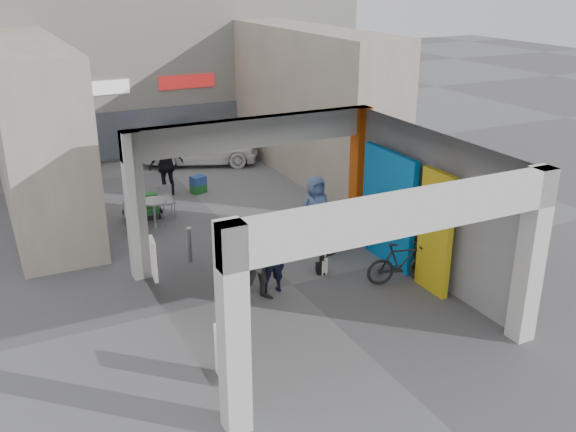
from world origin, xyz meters
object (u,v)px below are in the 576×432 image
man_with_dog (271,256)px  produce_stand (142,210)px  man_elderly (315,210)px  bicycle_front (352,234)px  white_van (200,145)px  man_back_turned (261,262)px  bicycle_rear (402,263)px  man_crates (167,165)px  border_collie (322,265)px  cafe_set (148,213)px

man_with_dog → produce_stand: bearing=-72.5°
man_elderly → bicycle_front: size_ratio=0.97×
produce_stand → white_van: (3.39, 4.68, 0.45)m
man_back_turned → man_elderly: man_back_turned is taller
produce_stand → man_back_turned: bearing=-77.2°
bicycle_rear → man_crates: bearing=33.5°
man_with_dog → man_back_turned: size_ratio=0.97×
border_collie → white_van: bearing=108.1°
bicycle_rear → cafe_set: bearing=48.2°
produce_stand → man_elderly: 5.26m
man_back_turned → man_crates: bearing=96.3°
produce_stand → bicycle_rear: 7.96m
man_with_dog → white_van: bearing=-97.2°
man_back_turned → border_collie: bearing=24.1°
white_van → cafe_set: bearing=168.8°
bicycle_rear → bicycle_front: bearing=17.0°
bicycle_rear → white_van: white_van is taller
man_crates → bicycle_rear: 8.98m
bicycle_rear → white_van: (-0.94, 11.36, 0.23)m
man_with_dog → white_van: 10.61m
man_crates → man_with_dog: bearing=82.6°
bicycle_rear → white_van: bearing=18.4°
man_elderly → bicycle_front: man_elderly is taller
man_with_dog → man_back_turned: 0.44m
cafe_set → man_crates: 2.63m
produce_stand → man_with_dog: man_with_dog is taller
produce_stand → white_van: bearing=56.5°
man_elderly → bicycle_rear: 3.08m
white_van → man_elderly: bearing=-156.0°
man_back_turned → man_with_dog: bearing=43.7°
man_elderly → man_crates: 5.96m
cafe_set → bicycle_front: 5.94m
white_van → man_back_turned: bearing=-170.2°
border_collie → man_back_turned: bearing=-142.9°
man_with_dog → man_back_turned: bearing=39.3°
cafe_set → man_back_turned: bearing=-79.2°
border_collie → man_back_turned: 2.02m
produce_stand → bicycle_rear: size_ratio=0.64×
cafe_set → man_crates: size_ratio=0.79×
produce_stand → bicycle_front: 6.31m
cafe_set → man_with_dog: 5.50m
man_back_turned → bicycle_front: size_ratio=0.97×
border_collie → man_crates: man_crates is taller
bicycle_rear → man_elderly: bearing=25.6°
cafe_set → bicycle_rear: bearing=-55.4°
man_crates → man_elderly: bearing=105.1°
produce_stand → bicycle_front: (4.21, -4.69, 0.22)m
cafe_set → bicycle_rear: (4.29, -6.22, 0.17)m
man_with_dog → cafe_set: bearing=-71.7°
man_elderly → man_back_turned: bearing=-138.7°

